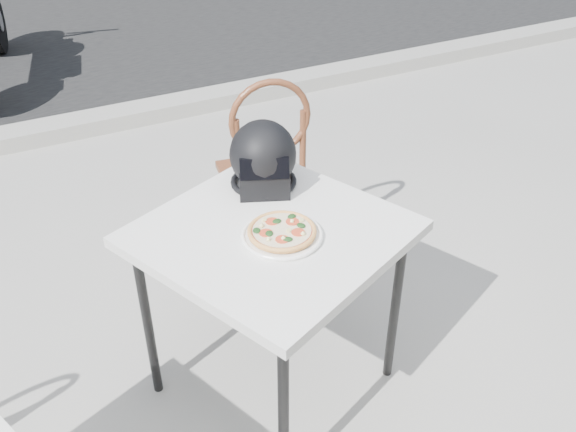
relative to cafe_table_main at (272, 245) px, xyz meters
name	(u,v)px	position (x,y,z in m)	size (l,w,h in m)	color
ground	(276,404)	(-0.05, -0.12, -0.76)	(80.00, 80.00, 0.00)	#A09E98
curb	(108,119)	(-0.05, 2.88, -0.70)	(30.00, 0.25, 0.12)	#9A9890
cafe_table_main	(272,245)	(0.00, 0.00, 0.00)	(1.16, 1.16, 0.84)	silver
plate	(282,235)	(0.01, -0.07, 0.08)	(0.40, 0.40, 0.02)	white
pizza	(282,231)	(0.01, -0.07, 0.11)	(0.31, 0.31, 0.03)	#E09E52
helmet	(263,159)	(0.10, 0.30, 0.20)	(0.36, 0.37, 0.28)	black
cafe_chair_main	(265,161)	(0.37, 0.85, -0.15)	(0.48, 0.48, 1.10)	brown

